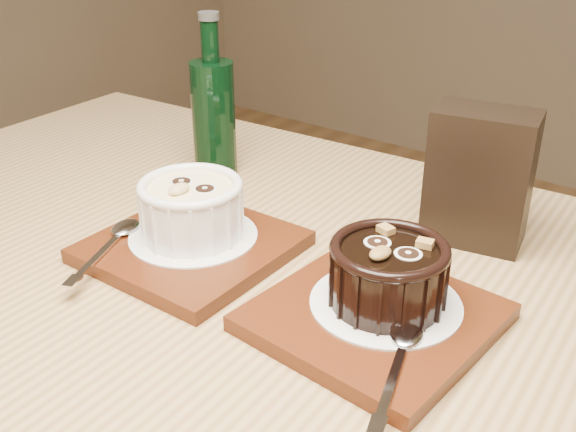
% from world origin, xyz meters
% --- Properties ---
extents(table, '(1.24, 0.87, 0.75)m').
position_xyz_m(table, '(0.06, 0.29, 0.66)').
color(table, olive).
rests_on(table, ground).
extents(tray_left, '(0.18, 0.18, 0.01)m').
position_xyz_m(tray_left, '(-0.05, 0.33, 0.76)').
color(tray_left, '#55230E').
rests_on(tray_left, table).
extents(doily_left, '(0.13, 0.13, 0.00)m').
position_xyz_m(doily_left, '(-0.06, 0.33, 0.77)').
color(doily_left, white).
rests_on(doily_left, tray_left).
extents(ramekin_white, '(0.10, 0.10, 0.06)m').
position_xyz_m(ramekin_white, '(-0.06, 0.33, 0.80)').
color(ramekin_white, white).
rests_on(ramekin_white, doily_left).
extents(spoon_left, '(0.08, 0.13, 0.01)m').
position_xyz_m(spoon_left, '(-0.11, 0.27, 0.77)').
color(spoon_left, silver).
rests_on(spoon_left, tray_left).
extents(tray_right, '(0.19, 0.19, 0.01)m').
position_xyz_m(tray_right, '(0.16, 0.33, 0.76)').
color(tray_right, '#55230E').
rests_on(tray_right, table).
extents(doily_right, '(0.13, 0.13, 0.00)m').
position_xyz_m(doily_right, '(0.16, 0.35, 0.77)').
color(doily_right, white).
rests_on(doily_right, tray_right).
extents(ramekin_dark, '(0.10, 0.10, 0.06)m').
position_xyz_m(ramekin_dark, '(0.16, 0.35, 0.80)').
color(ramekin_dark, black).
rests_on(ramekin_dark, doily_right).
extents(spoon_right, '(0.07, 0.14, 0.01)m').
position_xyz_m(spoon_right, '(0.21, 0.28, 0.77)').
color(spoon_right, silver).
rests_on(spoon_right, tray_right).
extents(condiment_stand, '(0.11, 0.08, 0.14)m').
position_xyz_m(condiment_stand, '(0.16, 0.53, 0.82)').
color(condiment_stand, black).
rests_on(condiment_stand, table).
extents(green_bottle, '(0.05, 0.05, 0.20)m').
position_xyz_m(green_bottle, '(-0.18, 0.50, 0.83)').
color(green_bottle, black).
rests_on(green_bottle, table).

